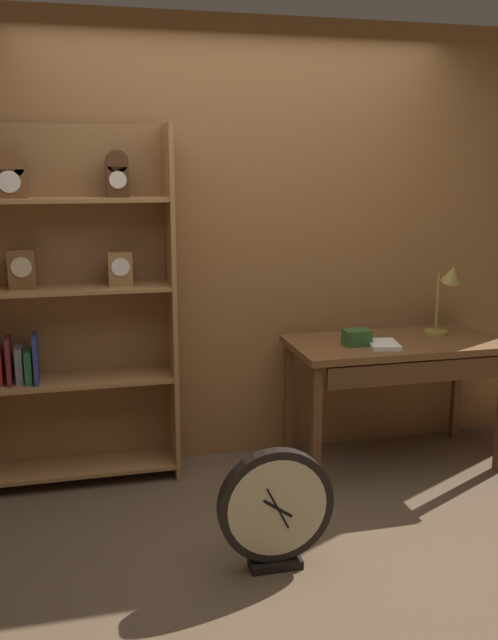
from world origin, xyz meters
TOP-DOWN VIEW (x-y plane):
  - ground_plane at (0.00, 0.00)m, footprint 10.00×10.00m
  - back_wood_panel at (0.00, 1.34)m, footprint 4.80×0.05m
  - bookshelf at (-0.98, 1.17)m, footprint 1.13×0.30m
  - workbench at (0.89, 0.92)m, footprint 1.25×0.62m
  - desk_lamp at (1.25, 1.01)m, footprint 0.20×0.20m
  - toolbox_small at (0.63, 0.90)m, footprint 0.15×0.11m
  - open_repair_manual at (0.76, 0.83)m, footprint 0.20×0.25m
  - round_clock_large at (-0.11, 0.00)m, footprint 0.52×0.11m

SIDE VIEW (x-z plane):
  - ground_plane at x=0.00m, z-range 0.00..0.00m
  - round_clock_large at x=-0.11m, z-range 0.00..0.57m
  - workbench at x=0.89m, z-range 0.29..1.05m
  - open_repair_manual at x=0.76m, z-range 0.76..0.79m
  - toolbox_small at x=0.63m, z-range 0.76..0.85m
  - bookshelf at x=-0.98m, z-range 0.01..2.00m
  - desk_lamp at x=1.25m, z-range 0.83..1.27m
  - back_wood_panel at x=0.00m, z-range 0.00..2.60m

